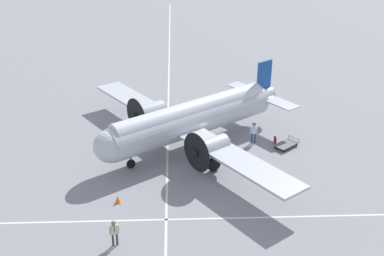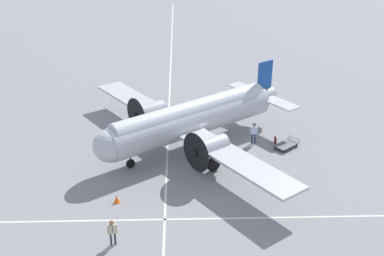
# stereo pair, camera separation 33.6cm
# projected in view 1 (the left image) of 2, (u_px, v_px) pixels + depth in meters

# --- Properties ---
(ground_plane) EXTENTS (300.00, 300.00, 0.00)m
(ground_plane) POSITION_uv_depth(u_px,v_px,m) (192.00, 146.00, 39.83)
(ground_plane) COLOR gray
(apron_line_eastwest) EXTENTS (120.00, 0.16, 0.01)m
(apron_line_eastwest) POSITION_uv_depth(u_px,v_px,m) (168.00, 147.00, 39.76)
(apron_line_eastwest) COLOR silver
(apron_line_eastwest) RESTS_ON ground_plane
(apron_line_northsouth) EXTENTS (0.16, 120.00, 0.01)m
(apron_line_northsouth) POSITION_uv_depth(u_px,v_px,m) (198.00, 219.00, 30.77)
(apron_line_northsouth) COLOR silver
(apron_line_northsouth) RESTS_ON ground_plane
(airliner_main) EXTENTS (21.19, 18.15, 5.78)m
(airliner_main) POSITION_uv_depth(u_px,v_px,m) (188.00, 120.00, 38.51)
(airliner_main) COLOR silver
(airliner_main) RESTS_ON ground_plane
(crew_foreground) EXTENTS (0.30, 0.57, 1.74)m
(crew_foreground) POSITION_uv_depth(u_px,v_px,m) (114.00, 230.00, 27.99)
(crew_foreground) COLOR #2D2D33
(crew_foreground) RESTS_ON ground_plane
(passenger_boarding) EXTENTS (0.31, 0.62, 1.82)m
(passenger_boarding) POSITION_uv_depth(u_px,v_px,m) (254.00, 131.00, 39.87)
(passenger_boarding) COLOR navy
(passenger_boarding) RESTS_ON ground_plane
(suitcase_near_door) EXTENTS (0.51, 0.12, 0.53)m
(suitcase_near_door) POSITION_uv_depth(u_px,v_px,m) (275.00, 140.00, 40.33)
(suitcase_near_door) COLOR maroon
(suitcase_near_door) RESTS_ON ground_plane
(baggage_cart) EXTENTS (2.21, 2.32, 0.56)m
(baggage_cart) POSITION_uv_depth(u_px,v_px,m) (286.00, 144.00, 39.57)
(baggage_cart) COLOR #56565B
(baggage_cart) RESTS_ON ground_plane
(traffic_cone) EXTENTS (0.41, 0.41, 0.55)m
(traffic_cone) POSITION_uv_depth(u_px,v_px,m) (118.00, 199.00, 32.32)
(traffic_cone) COLOR orange
(traffic_cone) RESTS_ON ground_plane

